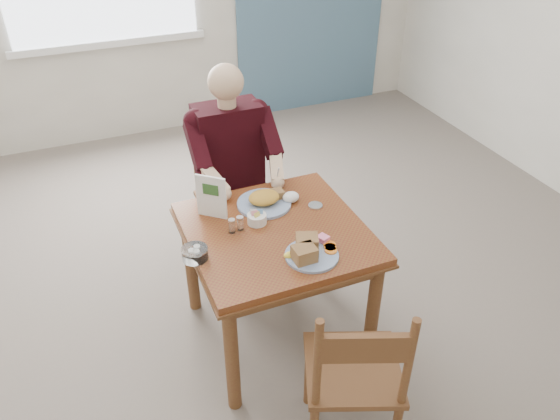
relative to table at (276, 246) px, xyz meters
name	(u,v)px	position (x,y,z in m)	size (l,w,h in m)	color
floor	(277,331)	(0.00, 0.00, -0.64)	(6.00, 6.00, 0.00)	#72685C
lemon_wedge	(290,255)	(-0.03, -0.24, 0.13)	(0.06, 0.04, 0.03)	yellow
napkin	(291,197)	(0.17, 0.21, 0.14)	(0.09, 0.08, 0.06)	white
metal_dish	(315,206)	(0.28, 0.12, 0.12)	(0.08, 0.08, 0.01)	silver
table	(276,246)	(0.00, 0.00, 0.00)	(0.92, 0.92, 0.75)	brown
chair_far	(231,197)	(0.00, 0.80, -0.16)	(0.42, 0.42, 0.95)	brown
chair_near	(354,375)	(0.05, -0.79, -0.16)	(0.54, 0.54, 0.95)	brown
diner	(233,158)	(0.00, 0.71, 0.17)	(0.53, 0.56, 1.39)	gray
near_plate	(309,251)	(0.07, -0.27, 0.14)	(0.29, 0.29, 0.09)	white
far_plate	(265,200)	(0.03, 0.24, 0.14)	(0.30, 0.30, 0.08)	white
caddy	(257,219)	(-0.07, 0.09, 0.14)	(0.12, 0.12, 0.08)	white
shakers	(236,224)	(-0.20, 0.06, 0.15)	(0.09, 0.05, 0.08)	white
creamer	(195,253)	(-0.45, -0.07, 0.14)	(0.15, 0.15, 0.06)	white
menu	(211,197)	(-0.27, 0.24, 0.24)	(0.14, 0.12, 0.25)	white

